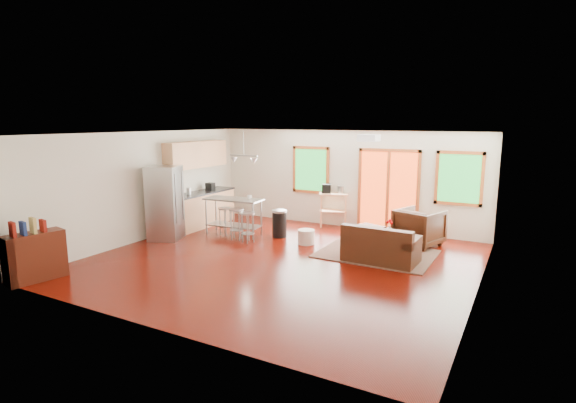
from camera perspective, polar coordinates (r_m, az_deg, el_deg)
The scene contains 29 objects.
floor at distance 9.35m, azimuth -0.89°, elevation -7.61°, with size 7.50×7.00×0.02m, color #3B0500.
ceiling at distance 8.90m, azimuth -0.93°, elevation 8.66°, with size 7.50×7.00×0.02m, color white.
back_wall at distance 12.18m, azimuth 7.25°, elevation 2.84°, with size 7.50×0.02×2.60m, color silver.
left_wall at distance 11.34m, azimuth -17.70°, elevation 1.89°, with size 0.02×7.00×2.60m, color silver.
right_wall at distance 7.92m, azimuth 23.51°, elevation -1.96°, with size 0.02×7.00×2.60m, color silver.
front_wall at distance 6.29m, azimuth -16.89°, elevation -4.58°, with size 7.50×0.02×2.60m, color silver.
window_left at distance 12.50m, azimuth 2.90°, elevation 4.03°, with size 1.10×0.05×1.30m.
french_doors at distance 11.78m, azimuth 12.58°, elevation 1.44°, with size 1.60×0.05×2.10m.
window_right at distance 11.38m, azimuth 20.91°, elevation 2.74°, with size 1.10×0.05×1.30m.
rug at distance 9.97m, azimuth 11.16°, elevation -6.52°, with size 2.38×1.83×0.02m, color #4E5939.
loveseat at distance 9.36m, azimuth 11.65°, elevation -5.77°, with size 1.49×0.87×0.78m.
coffee_table at distance 10.10m, azimuth 12.99°, elevation -4.62°, with size 1.03×0.83×0.36m.
armchair at distance 10.76m, azimuth 16.32°, elevation -2.95°, with size 0.92×0.86×0.95m, color black.
ottoman at distance 10.78m, azimuth 10.07°, elevation -4.16°, with size 0.61×0.61×0.40m, color black.
pouf at distance 10.54m, azimuth 2.32°, elevation -4.51°, with size 0.39×0.39×0.34m, color beige.
vase at distance 10.09m, azimuth 12.74°, elevation -3.39°, with size 0.19×0.20×0.33m.
book at distance 9.89m, azimuth 14.67°, elevation -3.65°, with size 0.20×0.03×0.27m, color maroon.
cabinets at distance 12.44m, azimuth -11.10°, elevation 1.16°, with size 0.64×2.24×2.30m.
refrigerator at distance 11.22m, azimuth -15.31°, elevation -0.18°, with size 0.91×0.90×1.79m.
island at distance 11.36m, azimuth -6.94°, elevation -1.07°, with size 1.51×0.71×0.93m.
cup at distance 11.12m, azimuth -4.94°, elevation 0.64°, with size 0.11×0.09×0.11m, color white.
bar_stool_a at distance 11.40m, azimuth -8.01°, elevation -1.66°, with size 0.34×0.34×0.70m.
bar_stool_b at distance 10.92m, azimuth -6.59°, elevation -1.91°, with size 0.45×0.45×0.76m.
bar_stool_c at distance 10.61m, azimuth -5.13°, elevation -2.38°, with size 0.44×0.44×0.73m.
trash_can at distance 11.13m, azimuth -1.10°, elevation -2.79°, with size 0.48×0.48×0.68m.
kitchen_cart at distance 12.20m, azimuth 5.67°, elevation 0.49°, with size 0.89×0.75×1.16m.
bookshelf at distance 9.33m, azimuth -29.48°, elevation -6.01°, with size 0.57×1.05×1.17m.
ceiling_flush at distance 8.80m, azimuth 10.24°, elevation 7.96°, with size 0.35×0.35×0.12m, color white.
pendant_light at distance 11.21m, azimuth -5.63°, elevation 5.31°, with size 0.80×0.18×0.79m.
Camera 1 is at (4.37, -7.74, 2.87)m, focal length 28.00 mm.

